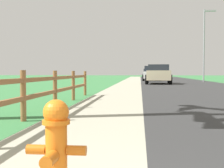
# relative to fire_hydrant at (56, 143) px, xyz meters

# --- Properties ---
(ground_plane) EXTENTS (120.00, 120.00, 0.00)m
(ground_plane) POSITION_rel_fire_hydrant_xyz_m (0.76, 23.13, -0.38)
(ground_plane) COLOR #387940
(road_asphalt) EXTENTS (7.00, 66.00, 0.01)m
(road_asphalt) POSITION_rel_fire_hydrant_xyz_m (4.26, 25.13, -0.38)
(road_asphalt) COLOR #2F2F2F
(road_asphalt) RESTS_ON ground
(curb_concrete) EXTENTS (6.00, 66.00, 0.01)m
(curb_concrete) POSITION_rel_fire_hydrant_xyz_m (-2.24, 25.13, -0.38)
(curb_concrete) COLOR #A7A38C
(curb_concrete) RESTS_ON ground
(grass_verge) EXTENTS (5.00, 66.00, 0.00)m
(grass_verge) POSITION_rel_fire_hydrant_xyz_m (-3.74, 25.13, -0.38)
(grass_verge) COLOR #387940
(grass_verge) RESTS_ON ground
(fire_hydrant) EXTENTS (0.49, 0.40, 0.73)m
(fire_hydrant) POSITION_rel_fire_hydrant_xyz_m (0.00, 0.00, 0.00)
(fire_hydrant) COLOR orange
(fire_hydrant) RESTS_ON ground
(rail_fence) EXTENTS (0.11, 10.74, 0.99)m
(rail_fence) POSITION_rel_fire_hydrant_xyz_m (-1.56, 4.20, 0.20)
(rail_fence) COLOR #8F5C38
(rail_fence) RESTS_ON ground
(parked_suv_beige) EXTENTS (2.21, 4.37, 1.55)m
(parked_suv_beige) POSITION_rel_fire_hydrant_xyz_m (2.16, 21.88, 0.41)
(parked_suv_beige) COLOR #C6B793
(parked_suv_beige) RESTS_ON ground
(parked_car_white) EXTENTS (2.04, 4.92, 1.62)m
(parked_car_white) POSITION_rel_fire_hydrant_xyz_m (1.94, 30.64, 0.41)
(parked_car_white) COLOR white
(parked_car_white) RESTS_ON ground
(parked_car_blue) EXTENTS (2.31, 4.61, 1.53)m
(parked_car_blue) POSITION_rel_fire_hydrant_xyz_m (2.90, 38.84, 0.40)
(parked_car_blue) COLOR navy
(parked_car_blue) RESTS_ON ground
(parked_car_silver) EXTENTS (2.28, 4.45, 1.51)m
(parked_car_silver) POSITION_rel_fire_hydrant_xyz_m (2.15, 49.69, 0.36)
(parked_car_silver) COLOR #B7BABF
(parked_car_silver) RESTS_ON ground
(street_lamp) EXTENTS (1.17, 0.20, 7.13)m
(street_lamp) POSITION_rel_fire_hydrant_xyz_m (7.07, 27.70, 3.80)
(street_lamp) COLOR gray
(street_lamp) RESTS_ON ground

